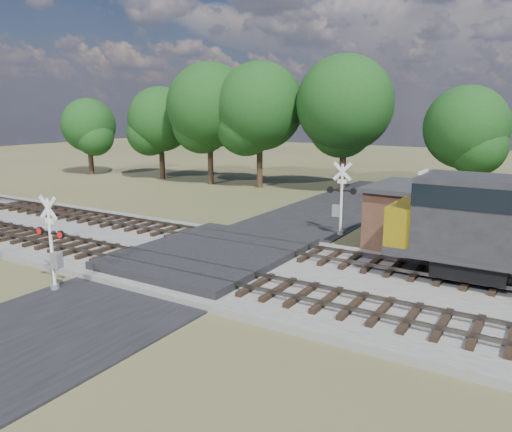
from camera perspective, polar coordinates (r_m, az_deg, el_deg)
The scene contains 10 objects.
ground at distance 23.54m, azimuth -5.76°, elevation -5.54°, with size 160.00×160.00×0.00m, color #3D4625.
ballast_bed at distance 19.90m, azimuth 19.09°, elevation -9.08°, with size 140.00×10.00×0.30m, color gray.
road at distance 23.53m, azimuth -5.76°, elevation -5.45°, with size 7.00×60.00×0.08m, color black.
crossing_panel at distance 23.83m, azimuth -5.04°, elevation -4.52°, with size 7.00×9.00×0.62m, color #262628.
track_near at distance 20.14m, azimuth -2.12°, elevation -7.34°, with size 140.00×2.60×0.33m.
track_far at distance 24.26m, azimuth 4.46°, elevation -3.96°, with size 140.00×2.60×0.33m.
crossing_signal_near at distance 21.19m, azimuth -22.16°, elevation -3.87°, with size 1.56×0.34×3.87m.
crossing_signal_far at distance 28.69m, azimuth 9.54°, elevation 1.21°, with size 1.71×0.40×4.25m.
equipment_shed at distance 26.50m, azimuth 18.35°, elevation -0.27°, with size 5.22×5.22×3.38m.
treeline at distance 39.88m, azimuth 18.79°, elevation 10.74°, with size 78.43×12.30×11.64m.
Camera 1 is at (13.70, -17.77, 7.13)m, focal length 35.00 mm.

